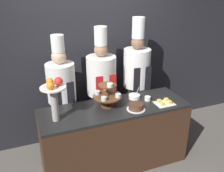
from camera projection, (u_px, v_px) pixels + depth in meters
wall_back at (92, 50)px, 3.71m from camera, size 10.00×0.06×2.80m
buffet_counter at (115, 136)px, 3.32m from camera, size 1.90×0.63×0.88m
tiered_stand at (108, 94)px, 3.11m from camera, size 0.37×0.37×0.34m
fruit_pedestal at (54, 94)px, 2.73m from camera, size 0.28×0.28×0.51m
cake_round at (136, 107)px, 3.08m from camera, size 0.23×0.23×0.08m
cup_white at (148, 98)px, 3.31m from camera, size 0.08×0.08×0.06m
cake_square_tray at (164, 102)px, 3.23m from camera, size 0.24×0.20×0.05m
serving_bowl_far at (134, 97)px, 3.37m from camera, size 0.15×0.15×0.16m
chef_left at (62, 94)px, 3.36m from camera, size 0.38×0.38×1.74m
chef_center_left at (102, 86)px, 3.55m from camera, size 0.41×0.41×1.80m
chef_center_right at (136, 78)px, 3.72m from camera, size 0.39×0.39×1.89m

